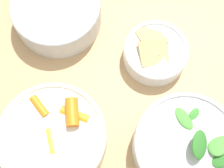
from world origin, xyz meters
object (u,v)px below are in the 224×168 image
(bowl_beans_hotdog, at_px, (57,13))
(bowl_cookies, at_px, (156,53))
(bowl_carrots, at_px, (54,137))
(bowl_greens, at_px, (186,146))

(bowl_beans_hotdog, bearing_deg, bowl_cookies, -109.66)
(bowl_carrots, bearing_deg, bowl_greens, -89.85)
(bowl_carrots, bearing_deg, bowl_beans_hotdog, 5.83)
(bowl_carrots, relative_size, bowl_greens, 1.02)
(bowl_greens, xyz_separation_m, bowl_beans_hotdog, (0.27, 0.27, -0.00))
(bowl_carrots, distance_m, bowl_greens, 0.25)
(bowl_greens, height_order, bowl_cookies, bowl_greens)
(bowl_beans_hotdog, relative_size, bowl_cookies, 1.42)
(bowl_carrots, height_order, bowl_cookies, bowl_carrots)
(bowl_cookies, bearing_deg, bowl_greens, -162.55)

